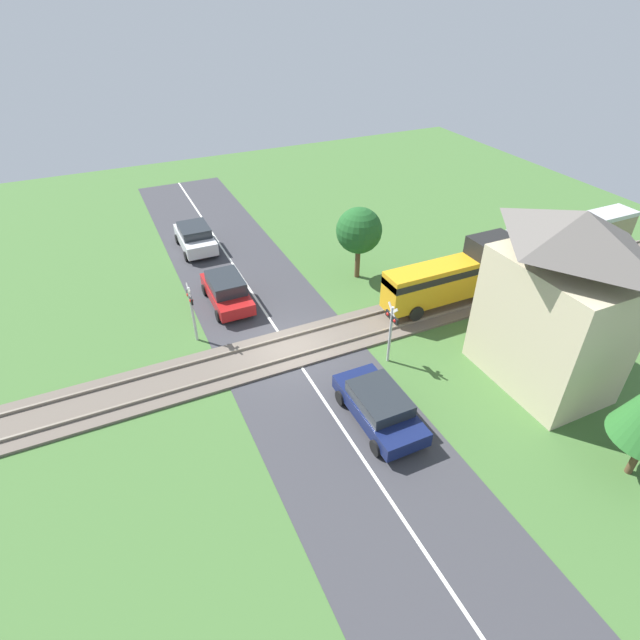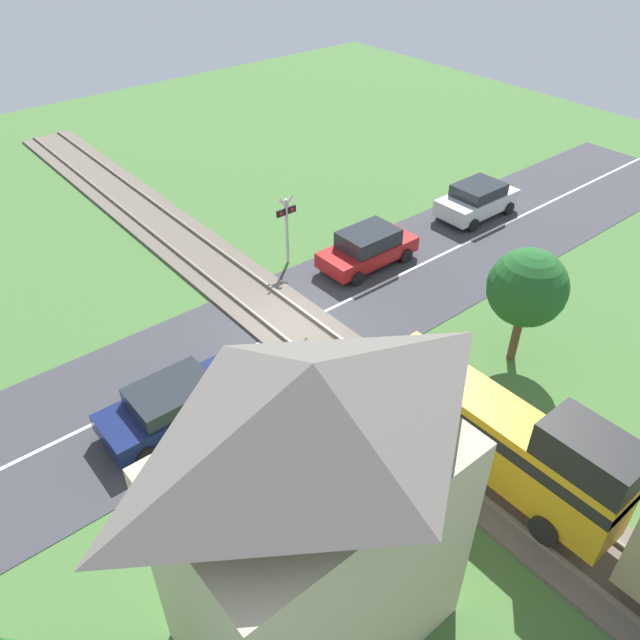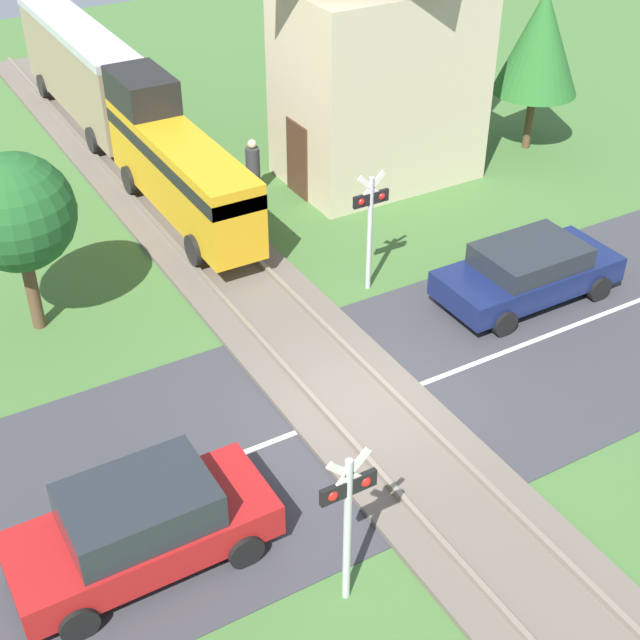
# 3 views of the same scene
# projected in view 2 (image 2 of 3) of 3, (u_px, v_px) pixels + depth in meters

# --- Properties ---
(ground_plane) EXTENTS (60.00, 60.00, 0.00)m
(ground_plane) POSITION_uv_depth(u_px,v_px,m) (293.00, 327.00, 22.05)
(ground_plane) COLOR #426B33
(road_surface) EXTENTS (48.00, 6.40, 0.02)m
(road_surface) POSITION_uv_depth(u_px,v_px,m) (293.00, 327.00, 22.05)
(road_surface) COLOR #38383D
(road_surface) RESTS_ON ground_plane
(track_bed) EXTENTS (2.80, 48.00, 0.24)m
(track_bed) POSITION_uv_depth(u_px,v_px,m) (293.00, 326.00, 22.01)
(track_bed) COLOR #665B51
(track_bed) RESTS_ON ground_plane
(car_near_crossing) EXTENTS (4.13, 1.92, 1.55)m
(car_near_crossing) POSITION_uv_depth(u_px,v_px,m) (368.00, 247.00, 24.97)
(car_near_crossing) COLOR #A81919
(car_near_crossing) RESTS_ON ground_plane
(car_far_side) EXTENTS (4.26, 2.01, 1.36)m
(car_far_side) POSITION_uv_depth(u_px,v_px,m) (174.00, 403.00, 17.97)
(car_far_side) COLOR #141E4C
(car_far_side) RESTS_ON ground_plane
(car_behind_queue) EXTENTS (3.93, 2.00, 1.54)m
(car_behind_queue) POSITION_uv_depth(u_px,v_px,m) (477.00, 199.00, 28.42)
(car_behind_queue) COLOR silver
(car_behind_queue) RESTS_ON ground_plane
(crossing_signal_west_approach) EXTENTS (0.90, 0.18, 2.94)m
(crossing_signal_west_approach) POSITION_uv_depth(u_px,v_px,m) (287.00, 221.00, 24.45)
(crossing_signal_west_approach) COLOR #B7B7B7
(crossing_signal_west_approach) RESTS_ON ground_plane
(crossing_signal_east_approach) EXTENTS (0.90, 0.18, 2.94)m
(crossing_signal_east_approach) POSITION_uv_depth(u_px,v_px,m) (298.00, 370.00, 17.39)
(crossing_signal_east_approach) COLOR #B7B7B7
(crossing_signal_east_approach) RESTS_ON ground_plane
(station_building) EXTENTS (5.57, 3.81, 7.43)m
(station_building) POSITION_uv_depth(u_px,v_px,m) (315.00, 521.00, 11.42)
(station_building) COLOR #C6B793
(station_building) RESTS_ON ground_plane
(pedestrian_by_station) EXTENTS (0.39, 0.39, 1.58)m
(pedestrian_by_station) POSITION_uv_depth(u_px,v_px,m) (454.00, 532.00, 14.56)
(pedestrian_by_station) COLOR #333338
(pedestrian_by_station) RESTS_ON ground_plane
(tree_roadside_hedge) EXTENTS (2.47, 2.47, 4.04)m
(tree_roadside_hedge) POSITION_uv_depth(u_px,v_px,m) (527.00, 288.00, 19.05)
(tree_roadside_hedge) COLOR brown
(tree_roadside_hedge) RESTS_ON ground_plane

